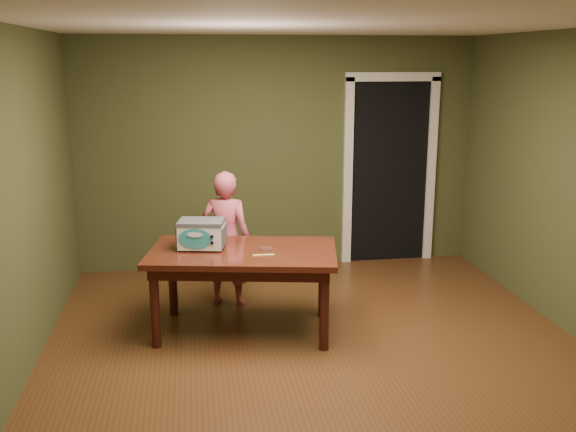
% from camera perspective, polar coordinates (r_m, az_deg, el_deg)
% --- Properties ---
extents(floor, '(5.00, 5.00, 0.00)m').
position_cam_1_polar(floor, '(5.28, 2.98, -12.63)').
color(floor, '#593119').
rests_on(floor, ground).
extents(room_shell, '(4.52, 5.02, 2.61)m').
position_cam_1_polar(room_shell, '(4.77, 3.24, 6.03)').
color(room_shell, '#3D4524').
rests_on(room_shell, ground).
extents(doorway, '(1.10, 0.66, 2.25)m').
position_cam_1_polar(doorway, '(7.86, 8.34, 4.21)').
color(doorway, black).
rests_on(doorway, ground).
extents(dining_table, '(1.74, 1.18, 0.75)m').
position_cam_1_polar(dining_table, '(5.57, -4.03, -4.01)').
color(dining_table, '#3B150D').
rests_on(dining_table, floor).
extents(toy_oven, '(0.45, 0.34, 0.25)m').
position_cam_1_polar(toy_oven, '(5.58, -7.71, -1.52)').
color(toy_oven, '#4C4F54').
rests_on(toy_oven, dining_table).
extents(baking_pan, '(0.10, 0.10, 0.02)m').
position_cam_1_polar(baking_pan, '(5.51, -1.99, -2.95)').
color(baking_pan, silver).
rests_on(baking_pan, dining_table).
extents(spatula, '(0.18, 0.03, 0.01)m').
position_cam_1_polar(spatula, '(5.37, -2.19, -3.48)').
color(spatula, '#EFD268').
rests_on(spatula, dining_table).
extents(child, '(0.57, 0.47, 1.33)m').
position_cam_1_polar(child, '(6.20, -5.50, -2.03)').
color(child, '#C35061').
rests_on(child, floor).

